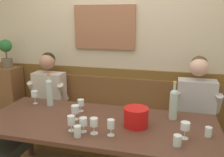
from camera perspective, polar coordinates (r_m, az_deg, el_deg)
name	(u,v)px	position (r m, az deg, el deg)	size (l,w,h in m)	color
room_wall_back	(122,41)	(3.10, 2.27, 8.80)	(6.80, 0.12, 2.80)	#C6B399
wood_wainscot_panel	(120,107)	(3.25, 1.95, -6.83)	(6.80, 0.03, 1.05)	brown
wall_bench	(116,131)	(3.17, 1.04, -12.31)	(2.50, 0.42, 0.94)	brown
dining_table	(98,129)	(2.35, -3.33, -11.72)	(2.20, 0.92, 0.74)	#503023
person_center_left_seat	(33,113)	(3.02, -18.05, -7.80)	(0.51, 1.36, 1.26)	#292736
person_center_right_seat	(197,130)	(2.59, 19.45, -11.37)	(0.52, 1.36, 1.29)	#37242F
ice_bucket	(136,117)	(2.21, 5.68, -9.01)	(0.22, 0.22, 0.17)	red
wine_bottle_amber_mid	(49,91)	(2.76, -14.55, -2.94)	(0.07, 0.07, 0.36)	#B0C2BF
wine_bottle_clear_water	(174,103)	(2.39, 14.31, -5.65)	(0.08, 0.08, 0.37)	#AEC1BA
wine_glass_mid_left	(111,125)	(2.03, -0.27, -10.90)	(0.06, 0.06, 0.14)	silver
wine_glass_center_rear	(83,122)	(2.10, -6.79, -10.23)	(0.07, 0.07, 0.13)	silver
wine_glass_right_end	(81,103)	(2.55, -7.37, -5.81)	(0.07, 0.07, 0.13)	silver
wine_glass_left_end	(71,121)	(2.14, -9.60, -9.75)	(0.06, 0.06, 0.14)	silver
wine_glass_by_bottle	(185,127)	(2.06, 16.87, -10.86)	(0.07, 0.07, 0.14)	silver
wine_glass_center_front	(75,109)	(2.35, -8.67, -7.23)	(0.08, 0.08, 0.14)	silver
wine_glass_near_bucket	(35,94)	(2.88, -17.77, -3.59)	(0.08, 0.08, 0.15)	silver
wine_glass_mid_right	(94,123)	(2.06, -4.28, -10.42)	(0.07, 0.07, 0.14)	silver
water_tumbler_center	(208,132)	(2.18, 21.77, -11.60)	(0.06, 0.06, 0.08)	silver
water_tumbler_left	(177,140)	(1.97, 15.14, -13.91)	(0.07, 0.07, 0.09)	silver
water_tumbler_right	(77,131)	(2.05, -8.14, -12.24)	(0.06, 0.06, 0.10)	silver
corner_pedestal	(12,102)	(3.75, -22.59, -5.24)	(0.28, 0.28, 1.03)	brown
potted_plant	(6,52)	(3.59, -23.70, 5.81)	(0.17, 0.17, 0.38)	brown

